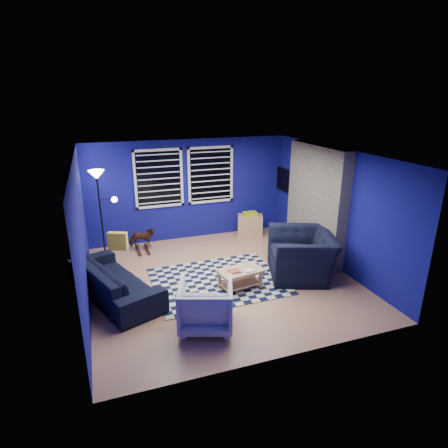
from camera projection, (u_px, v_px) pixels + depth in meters
The scene contains 18 objects.
floor at pixel (222, 279), 7.50m from camera, with size 5.00×5.00×0.00m, color tan.
ceiling at pixel (222, 154), 6.67m from camera, with size 5.00×5.00×0.00m, color white.
wall_back at pixel (189, 190), 9.31m from camera, with size 5.00×5.00×0.00m, color navy.
wall_left at pixel (82, 236), 6.31m from camera, with size 5.00×5.00×0.00m, color navy.
wall_right at pixel (334, 208), 7.86m from camera, with size 5.00×5.00×0.00m, color navy.
fireplace at pixel (315, 205), 8.28m from camera, with size 0.65×2.00×2.50m.
window_left at pixel (159, 179), 8.93m from camera, with size 1.17×0.06×1.42m.
window_right at pixel (211, 175), 9.33m from camera, with size 1.17×0.06×1.42m.
tv at pixel (287, 181), 9.58m from camera, with size 0.07×1.00×0.58m.
rug at pixel (218, 281), 7.41m from camera, with size 2.50×2.00×0.02m, color black.
sofa at pixel (114, 280), 6.78m from camera, with size 0.88×2.26×0.66m, color black.
armchair_big at pixel (301, 254), 7.55m from camera, with size 1.21×1.38×0.90m, color black.
armchair_bent at pixel (206, 305), 5.86m from camera, with size 0.82×0.85×0.77m, color gray.
rocking_horse at pixel (142, 238), 8.74m from camera, with size 0.60×0.27×0.51m, color #472E17.
coffee_table at pixel (240, 275), 7.06m from camera, with size 0.88×0.59×0.41m.
cabinet at pixel (250, 225), 9.79m from camera, with size 0.75×0.63×0.62m.
floor_lamp at pixel (99, 187), 8.04m from camera, with size 0.54×0.33×1.98m.
throw_pillow at pixel (118, 241), 7.20m from camera, with size 0.37×0.11×0.35m, color gold.
Camera 1 is at (-2.17, -6.35, 3.52)m, focal length 30.00 mm.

